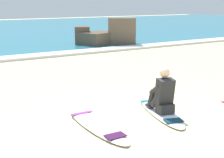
% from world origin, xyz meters
% --- Properties ---
extents(ground_plane, '(80.00, 80.00, 0.00)m').
position_xyz_m(ground_plane, '(0.00, 0.00, 0.00)').
color(ground_plane, beige).
extents(breaking_foam, '(80.00, 0.90, 0.11)m').
position_xyz_m(breaking_foam, '(0.00, 8.89, 0.06)').
color(breaking_foam, white).
rests_on(breaking_foam, ground).
extents(surfboard_main, '(1.21, 2.30, 0.08)m').
position_xyz_m(surfboard_main, '(0.94, 0.63, 0.04)').
color(surfboard_main, silver).
rests_on(surfboard_main, ground).
extents(surfer_seated, '(0.46, 0.75, 0.95)m').
position_xyz_m(surfer_seated, '(0.87, 0.49, 0.44)').
color(surfer_seated, '#232326').
rests_on(surfer_seated, surfboard_main).
extents(surfboard_spare_near, '(0.59, 2.28, 0.08)m').
position_xyz_m(surfboard_spare_near, '(-0.63, 0.65, 0.04)').
color(surfboard_spare_near, silver).
rests_on(surfboard_spare_near, ground).
extents(rock_outcrop_distant, '(3.72, 2.99, 1.47)m').
position_xyz_m(rock_outcrop_distant, '(5.73, 10.71, 0.50)').
color(rock_outcrop_distant, brown).
rests_on(rock_outcrop_distant, ground).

